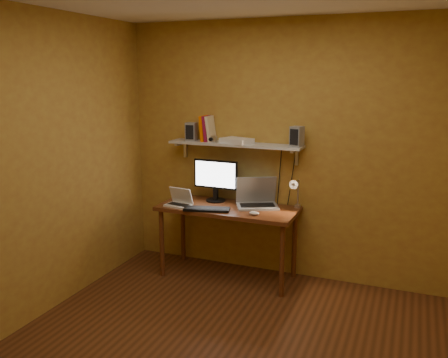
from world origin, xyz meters
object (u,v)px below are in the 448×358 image
at_px(keyboard, 207,209).
at_px(mouse, 254,213).
at_px(router, 237,141).
at_px(laptop, 257,199).
at_px(speaker_right, 297,136).
at_px(wall_shelf, 235,144).
at_px(speaker_left, 191,132).
at_px(netbook, 180,201).
at_px(monitor, 216,178).
at_px(desk, 228,215).
at_px(desk_lamp, 296,190).
at_px(shelf_camera, 212,139).

xyz_separation_m(keyboard, mouse, (0.48, 0.02, 0.01)).
bearing_deg(keyboard, router, 51.60).
height_order(laptop, speaker_right, speaker_right).
xyz_separation_m(wall_shelf, mouse, (0.34, -0.37, -0.59)).
relative_size(laptop, speaker_left, 2.59).
relative_size(speaker_left, router, 0.62).
bearing_deg(laptop, wall_shelf, 141.82).
bearing_deg(laptop, keyboard, -166.46).
bearing_deg(keyboard, netbook, 156.54).
bearing_deg(netbook, wall_shelf, 43.45).
distance_m(mouse, router, 0.79).
bearing_deg(monitor, router, 7.31).
xyz_separation_m(desk, desk_lamp, (0.66, 0.13, 0.29)).
relative_size(desk_lamp, speaker_left, 1.97).
bearing_deg(netbook, desk, 24.96).
bearing_deg(desk_lamp, monitor, 177.85).
height_order(laptop, mouse, laptop).
height_order(wall_shelf, keyboard, wall_shelf).
xyz_separation_m(desk, netbook, (-0.47, -0.15, 0.14)).
relative_size(wall_shelf, desk_lamp, 3.73).
relative_size(wall_shelf, router, 4.56).
xyz_separation_m(monitor, keyboard, (0.06, -0.36, -0.23)).
relative_size(monitor, desk_lamp, 1.29).
relative_size(desk_lamp, speaker_right, 1.92).
distance_m(keyboard, router, 0.76).
height_order(laptop, speaker_left, speaker_left).
bearing_deg(speaker_right, netbook, -147.54).
height_order(wall_shelf, shelf_camera, shelf_camera).
distance_m(desk, speaker_right, 1.05).
relative_size(monitor, router, 1.58).
relative_size(wall_shelf, speaker_left, 7.37).
bearing_deg(shelf_camera, speaker_left, 171.32).
height_order(monitor, speaker_right, speaker_right).
xyz_separation_m(keyboard, speaker_left, (-0.34, 0.38, 0.71)).
distance_m(shelf_camera, router, 0.26).
bearing_deg(shelf_camera, mouse, -28.70).
distance_m(netbook, speaker_left, 0.74).
bearing_deg(desk_lamp, netbook, -166.32).
relative_size(wall_shelf, laptop, 2.84).
relative_size(desk, monitor, 2.89).
xyz_separation_m(mouse, desk_lamp, (0.32, 0.30, 0.19)).
xyz_separation_m(speaker_right, shelf_camera, (-0.88, -0.05, -0.06)).
height_order(keyboard, speaker_right, speaker_right).
bearing_deg(keyboard, desk_lamp, 7.26).
xyz_separation_m(wall_shelf, speaker_right, (0.64, -0.01, 0.11)).
xyz_separation_m(laptop, netbook, (-0.73, -0.29, -0.03)).
distance_m(laptop, keyboard, 0.53).
xyz_separation_m(netbook, speaker_right, (1.11, 0.34, 0.67)).
distance_m(netbook, router, 0.84).
xyz_separation_m(monitor, desk_lamp, (0.86, -0.03, -0.04)).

